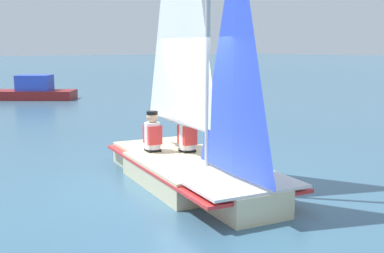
# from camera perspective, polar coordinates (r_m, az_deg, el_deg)

# --- Properties ---
(ground_plane) EXTENTS (260.00, 260.00, 0.00)m
(ground_plane) POSITION_cam_1_polar(r_m,az_deg,el_deg) (8.43, 0.00, -6.77)
(ground_plane) COLOR #38607A
(sailboat_main) EXTENTS (4.65, 2.68, 6.20)m
(sailboat_main) POSITION_cam_1_polar(r_m,az_deg,el_deg) (8.26, -0.07, -1.21)
(sailboat_main) COLOR beige
(sailboat_main) RESTS_ON ground_plane
(sailor_helm) EXTENTS (0.39, 0.36, 1.16)m
(sailor_helm) POSITION_cam_1_polar(r_m,az_deg,el_deg) (9.00, -0.58, -1.59)
(sailor_helm) COLOR black
(sailor_helm) RESTS_ON ground_plane
(sailor_crew) EXTENTS (0.39, 0.36, 1.16)m
(sailor_crew) POSITION_cam_1_polar(r_m,az_deg,el_deg) (9.07, -4.70, -1.54)
(sailor_crew) COLOR black
(sailor_crew) RESTS_ON ground_plane
(motorboat_distant) EXTENTS (3.79, 4.08, 1.11)m
(motorboat_distant) POSITION_cam_1_polar(r_m,az_deg,el_deg) (23.17, -18.63, 4.02)
(motorboat_distant) COLOR maroon
(motorboat_distant) RESTS_ON ground_plane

